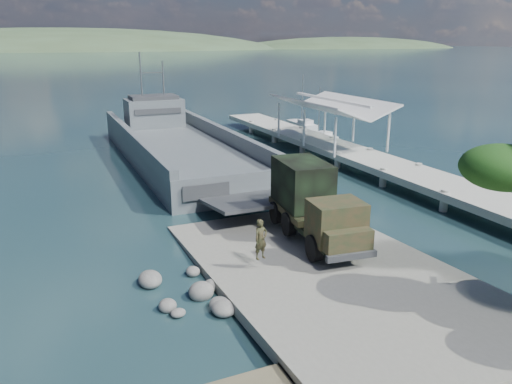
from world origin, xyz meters
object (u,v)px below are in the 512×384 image
(soldier, at_px, (261,248))
(sailboat_far, at_px, (302,125))
(pier, at_px, (336,141))
(sailboat_near, at_px, (319,137))
(landing_craft, at_px, (179,152))
(military_truck, at_px, (312,202))

(soldier, bearing_deg, sailboat_far, 43.17)
(sailboat_far, bearing_deg, pier, -105.91)
(sailboat_near, bearing_deg, sailboat_far, 62.79)
(sailboat_far, bearing_deg, landing_craft, -147.19)
(military_truck, relative_size, soldier, 4.41)
(soldier, relative_size, sailboat_far, 0.28)
(military_truck, distance_m, sailboat_near, 28.82)
(pier, distance_m, sailboat_far, 16.52)
(pier, height_order, landing_craft, landing_craft)
(soldier, distance_m, sailboat_far, 39.89)
(pier, relative_size, sailboat_far, 6.71)
(soldier, relative_size, sailboat_near, 0.32)
(military_truck, height_order, sailboat_near, sailboat_near)
(landing_craft, distance_m, sailboat_near, 16.53)
(military_truck, bearing_deg, soldier, -143.39)
(landing_craft, distance_m, military_truck, 21.26)
(soldier, bearing_deg, landing_craft, 68.02)
(landing_craft, xyz_separation_m, soldier, (-2.79, -23.43, 0.61))
(landing_craft, bearing_deg, military_truck, -86.47)
(landing_craft, height_order, military_truck, landing_craft)
(landing_craft, xyz_separation_m, sailboat_far, (18.13, 10.52, -0.45))
(sailboat_near, distance_m, sailboat_far, 7.47)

